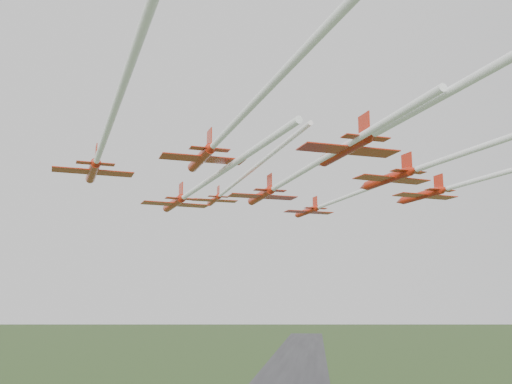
# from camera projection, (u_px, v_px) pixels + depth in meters

# --- Properties ---
(runway) EXTENTS (38.00, 900.00, 0.04)m
(runway) POSITION_uv_depth(u_px,v_px,m) (289.00, 384.00, 265.16)
(runway) COLOR #2E2E30
(runway) RESTS_ON ground
(jet_lead) EXTENTS (21.43, 47.66, 2.34)m
(jet_lead) POSITION_uv_depth(u_px,v_px,m) (231.00, 186.00, 88.48)
(jet_lead) COLOR #B4230F
(jet_row2_left) EXTENTS (24.14, 43.34, 2.88)m
(jet_row2_left) POSITION_uv_depth(u_px,v_px,m) (192.00, 192.00, 74.04)
(jet_row2_left) COLOR #B4230F
(jet_row2_right) EXTENTS (19.25, 39.21, 2.38)m
(jet_row2_right) POSITION_uv_depth(u_px,v_px,m) (331.00, 202.00, 84.66)
(jet_row2_right) COLOR #B4230F
(jet_row3_left) EXTENTS (29.16, 56.50, 2.94)m
(jet_row3_left) POSITION_uv_depth(u_px,v_px,m) (104.00, 140.00, 57.73)
(jet_row3_left) COLOR #B4230F
(jet_row3_mid) EXTENTS (21.07, 45.23, 2.79)m
(jet_row3_mid) POSITION_uv_depth(u_px,v_px,m) (286.00, 181.00, 69.04)
(jet_row3_mid) COLOR #B4230F
(jet_row3_right) EXTENTS (24.87, 46.64, 2.93)m
(jet_row3_right) POSITION_uv_depth(u_px,v_px,m) (472.00, 181.00, 75.56)
(jet_row3_right) COLOR #B4230F
(jet_row4_left) EXTENTS (24.73, 50.60, 2.65)m
(jet_row4_left) POSITION_uv_depth(u_px,v_px,m) (236.00, 122.00, 48.12)
(jet_row4_left) COLOR #B4230F
(jet_row4_right) EXTENTS (23.27, 41.77, 2.70)m
(jet_row4_right) POSITION_uv_depth(u_px,v_px,m) (443.00, 160.00, 57.82)
(jet_row4_right) COLOR #B4230F
(jet_trail_solo) EXTENTS (21.66, 44.52, 2.90)m
(jet_trail_solo) POSITION_uv_depth(u_px,v_px,m) (399.00, 120.00, 45.67)
(jet_trail_solo) COLOR #B4230F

